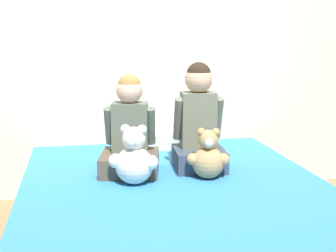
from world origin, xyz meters
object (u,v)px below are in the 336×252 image
child_on_right (199,123)px  child_on_left (130,135)px  pillow_at_headboard (151,140)px  teddy_bear_held_by_left_child (134,159)px  teddy_bear_held_by_right_child (208,157)px  bed (175,219)px

child_on_right → child_on_left: bearing=-175.6°
child_on_left → pillow_at_headboard: size_ratio=1.10×
teddy_bear_held_by_left_child → teddy_bear_held_by_right_child: (0.42, 0.02, -0.02)m
bed → teddy_bear_held_by_left_child: teddy_bear_held_by_left_child is taller
bed → pillow_at_headboard: (0.00, 0.83, 0.27)m
teddy_bear_held_by_left_child → teddy_bear_held_by_right_child: bearing=22.5°
child_on_right → teddy_bear_held_by_right_child: size_ratio=2.21×
child_on_right → pillow_at_headboard: 0.63m
child_on_right → pillow_at_headboard: (-0.20, 0.56, -0.22)m
child_on_right → teddy_bear_held_by_right_child: 0.27m
teddy_bear_held_by_left_child → pillow_at_headboard: bearing=94.8°
child_on_left → teddy_bear_held_by_right_child: bearing=-17.5°
teddy_bear_held_by_right_child → pillow_at_headboard: 0.82m
child_on_left → teddy_bear_held_by_left_child: (-0.01, -0.25, -0.08)m
child_on_left → child_on_right: 0.42m
bed → child_on_left: bearing=128.0°
child_on_right → teddy_bear_held_by_left_child: size_ratio=1.95×
child_on_left → teddy_bear_held_by_right_child: size_ratio=1.99×
pillow_at_headboard → teddy_bear_held_by_right_child: bearing=-75.7°
teddy_bear_held_by_right_child → pillow_at_headboard: bearing=117.2°
teddy_bear_held_by_left_child → pillow_at_headboard: (0.22, 0.81, -0.08)m
teddy_bear_held_by_left_child → child_on_right: bearing=50.3°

